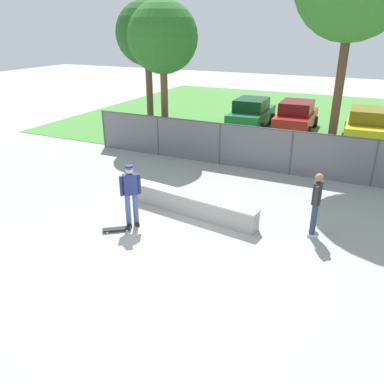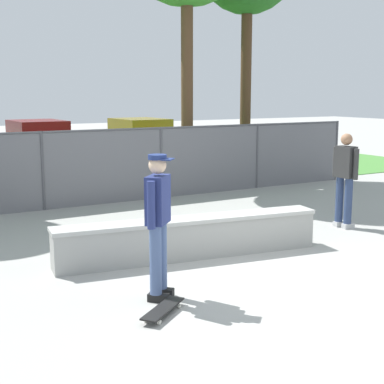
# 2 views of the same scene
# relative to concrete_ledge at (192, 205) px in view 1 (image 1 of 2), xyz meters

# --- Properties ---
(ground_plane) EXTENTS (80.00, 80.00, 0.00)m
(ground_plane) POSITION_rel_concrete_ledge_xyz_m (0.48, -1.61, -0.32)
(ground_plane) COLOR #9E9E99
(grass_strip) EXTENTS (26.66, 20.00, 0.02)m
(grass_strip) POSITION_rel_concrete_ledge_xyz_m (0.48, 15.09, -0.31)
(grass_strip) COLOR #478438
(grass_strip) RESTS_ON ground
(concrete_ledge) EXTENTS (4.35, 1.10, 0.64)m
(concrete_ledge) POSITION_rel_concrete_ledge_xyz_m (0.00, 0.00, 0.00)
(concrete_ledge) COLOR #999993
(concrete_ledge) RESTS_ON ground
(skateboarder) EXTENTS (0.46, 0.46, 1.84)m
(skateboarder) POSITION_rel_concrete_ledge_xyz_m (-1.25, -1.37, 0.71)
(skateboarder) COLOR black
(skateboarder) RESTS_ON ground
(skateboard) EXTENTS (0.76, 0.64, 0.09)m
(skateboard) POSITION_rel_concrete_ledge_xyz_m (-1.45, -1.87, -0.25)
(skateboard) COLOR black
(skateboard) RESTS_ON ground
(chainlink_fence) EXTENTS (14.73, 0.07, 1.75)m
(chainlink_fence) POSITION_rel_concrete_ledge_xyz_m (0.48, 4.79, 0.63)
(chainlink_fence) COLOR #4C4C51
(chainlink_fence) RESTS_ON ground
(tree_near_left) EXTENTS (2.91, 2.91, 6.49)m
(tree_near_left) POSITION_rel_concrete_ledge_xyz_m (-5.53, 6.89, 4.66)
(tree_near_left) COLOR brown
(tree_near_left) RESTS_ON ground
(tree_near_right) EXTENTS (3.06, 3.06, 6.43)m
(tree_near_right) POSITION_rel_concrete_ledge_xyz_m (-4.21, 6.00, 4.53)
(tree_near_right) COLOR brown
(tree_near_right) RESTS_ON ground
(car_green) EXTENTS (2.11, 4.25, 1.66)m
(car_green) POSITION_rel_concrete_ledge_xyz_m (-1.69, 11.45, 0.51)
(car_green) COLOR #1E6638
(car_green) RESTS_ON ground
(car_red) EXTENTS (2.11, 4.25, 1.66)m
(car_red) POSITION_rel_concrete_ledge_xyz_m (0.75, 11.69, 0.51)
(car_red) COLOR #B21E1E
(car_red) RESTS_ON ground
(car_yellow) EXTENTS (2.11, 4.25, 1.66)m
(car_yellow) POSITION_rel_concrete_ledge_xyz_m (4.29, 11.15, 0.51)
(car_yellow) COLOR gold
(car_yellow) RESTS_ON ground
(bystander) EXTENTS (0.29, 0.60, 1.82)m
(bystander) POSITION_rel_concrete_ledge_xyz_m (3.57, 0.24, 0.68)
(bystander) COLOR beige
(bystander) RESTS_ON ground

